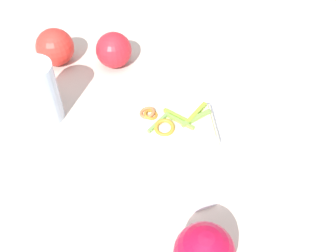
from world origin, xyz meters
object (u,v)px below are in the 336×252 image
Objects in this scene: sandwich at (168,128)px; apple_0 at (114,50)px; plate at (168,136)px; apple_2 at (55,47)px; drinking_glass at (38,93)px.

sandwich is 0.25m from apple_0.
plate is 3.95× the size of apple_2.
sandwich is at bearing -113.21° from apple_2.
drinking_glass is (-0.16, -0.06, 0.02)m from apple_2.
apple_2 is (0.13, 0.30, 0.01)m from sandwich.
apple_0 is at bearing 47.71° from plate.
drinking_glass is (-0.03, 0.24, 0.05)m from plate.
drinking_glass reaches higher than apple_2.
apple_2 is 0.17m from drinking_glass.
apple_0 reaches higher than sandwich.
sandwich is 2.46× the size of apple_0.
sandwich is 1.59× the size of drinking_glass.
plate is 0.25m from drinking_glass.
drinking_glass reaches higher than apple_0.
apple_0 is 0.13m from apple_2.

